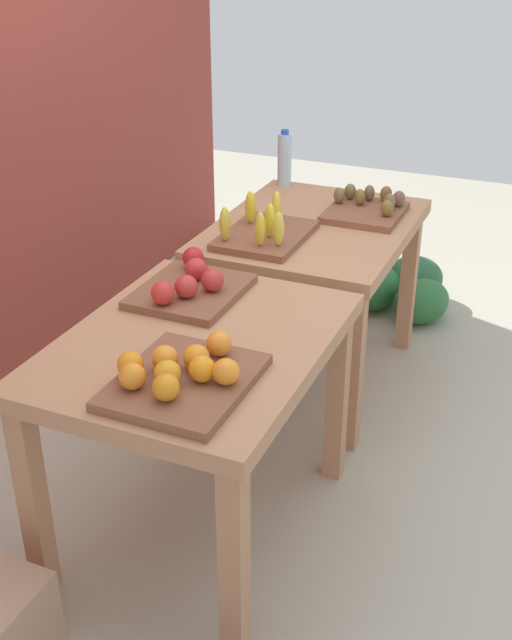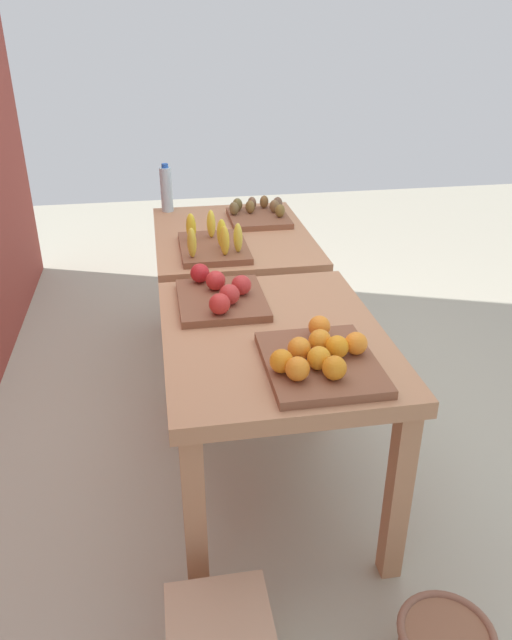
# 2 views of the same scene
# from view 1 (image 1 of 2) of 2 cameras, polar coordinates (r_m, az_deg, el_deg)

# --- Properties ---
(ground_plane) EXTENTS (8.00, 8.00, 0.00)m
(ground_plane) POSITION_cam_1_polar(r_m,az_deg,el_deg) (3.33, 0.52, -8.63)
(ground_plane) COLOR #ACA793
(display_table_left) EXTENTS (1.04, 0.80, 0.76)m
(display_table_left) POSITION_cam_1_polar(r_m,az_deg,el_deg) (2.54, -4.32, -3.54)
(display_table_left) COLOR tan
(display_table_left) RESTS_ON ground_plane
(display_table_right) EXTENTS (1.04, 0.80, 0.76)m
(display_table_right) POSITION_cam_1_polar(r_m,az_deg,el_deg) (3.47, 4.16, 5.24)
(display_table_right) COLOR tan
(display_table_right) RESTS_ON ground_plane
(orange_bin) EXTENTS (0.44, 0.37, 0.11)m
(orange_bin) POSITION_cam_1_polar(r_m,az_deg,el_deg) (2.22, -5.41, -3.99)
(orange_bin) COLOR brown
(orange_bin) RESTS_ON display_table_left
(apple_bin) EXTENTS (0.41, 0.34, 0.11)m
(apple_bin) POSITION_cam_1_polar(r_m,az_deg,el_deg) (2.75, -4.76, 2.48)
(apple_bin) COLOR brown
(apple_bin) RESTS_ON display_table_left
(banana_crate) EXTENTS (0.44, 0.32, 0.17)m
(banana_crate) POSITION_cam_1_polar(r_m,az_deg,el_deg) (3.23, 0.59, 6.49)
(banana_crate) COLOR brown
(banana_crate) RESTS_ON display_table_right
(kiwi_bin) EXTENTS (0.36, 0.33, 0.10)m
(kiwi_bin) POSITION_cam_1_polar(r_m,az_deg,el_deg) (3.55, 8.07, 8.05)
(kiwi_bin) COLOR brown
(kiwi_bin) RESTS_ON display_table_right
(water_bottle) EXTENTS (0.07, 0.07, 0.27)m
(water_bottle) POSITION_cam_1_polar(r_m,az_deg,el_deg) (3.90, 2.08, 11.56)
(water_bottle) COLOR silver
(water_bottle) RESTS_ON display_table_right
(watermelon_pile) EXTENTS (0.64, 0.62, 0.25)m
(watermelon_pile) POSITION_cam_1_polar(r_m,az_deg,el_deg) (4.40, 10.68, 2.26)
(watermelon_pile) COLOR #27613A
(watermelon_pile) RESTS_ON ground_plane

